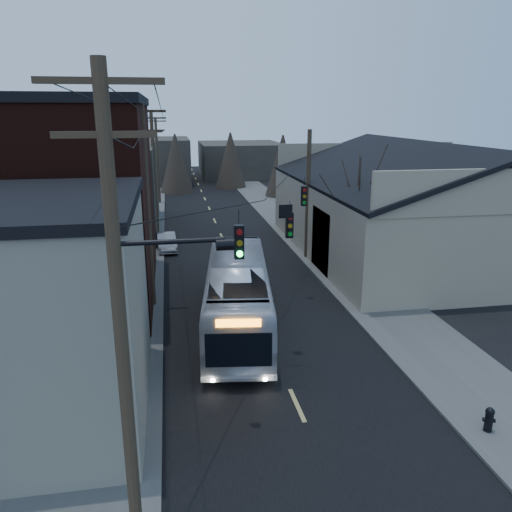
{
  "coord_description": "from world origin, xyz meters",
  "views": [
    {
      "loc": [
        -3.92,
        -6.36,
        9.6
      ],
      "look_at": [
        -0.02,
        15.97,
        3.0
      ],
      "focal_mm": 35.0,
      "sensor_mm": 36.0,
      "label": 1
    }
  ],
  "objects": [
    {
      "name": "building_clapboard",
      "position": [
        -9.0,
        9.0,
        3.5
      ],
      "size": [
        8.0,
        8.0,
        7.0
      ],
      "primitive_type": "cube",
      "color": "gray",
      "rests_on": "ground"
    },
    {
      "name": "bare_tree",
      "position": [
        6.5,
        20.0,
        3.6
      ],
      "size": [
        0.4,
        0.4,
        7.2
      ],
      "primitive_type": "cone",
      "color": "black",
      "rests_on": "ground"
    },
    {
      "name": "fire_hydrant",
      "position": [
        5.4,
        5.48,
        0.55
      ],
      "size": [
        0.39,
        0.27,
        0.8
      ],
      "rotation": [
        0.0,
        0.0,
        -0.38
      ],
      "color": "black",
      "rests_on": "sidewalk_right"
    },
    {
      "name": "warehouse",
      "position": [
        13.0,
        25.0,
        2.7
      ],
      "size": [
        16.16,
        20.6,
        7.73
      ],
      "color": "gray",
      "rests_on": "ground"
    },
    {
      "name": "bus",
      "position": [
        -1.09,
        14.77,
        1.6
      ],
      "size": [
        4.15,
        11.73,
        3.2
      ],
      "primitive_type": "imported",
      "rotation": [
        0.0,
        0.0,
        3.01
      ],
      "color": "silver",
      "rests_on": "ground"
    },
    {
      "name": "building_brick",
      "position": [
        -10.0,
        20.0,
        5.0
      ],
      "size": [
        10.0,
        12.0,
        10.0
      ],
      "primitive_type": "cube",
      "color": "black",
      "rests_on": "ground"
    },
    {
      "name": "utility_lines",
      "position": [
        -3.11,
        24.14,
        4.95
      ],
      "size": [
        11.24,
        45.28,
        10.5
      ],
      "color": "#382B1E",
      "rests_on": "ground"
    },
    {
      "name": "building_left_far",
      "position": [
        -9.5,
        36.0,
        3.5
      ],
      "size": [
        9.0,
        14.0,
        7.0
      ],
      "primitive_type": "cube",
      "color": "#2F2B26",
      "rests_on": "ground"
    },
    {
      "name": "parked_car",
      "position": [
        -4.3,
        28.73,
        0.61
      ],
      "size": [
        1.52,
        3.78,
        1.22
      ],
      "primitive_type": "imported",
      "rotation": [
        0.0,
        0.0,
        0.06
      ],
      "color": "#929398",
      "rests_on": "ground"
    },
    {
      "name": "sidewalk_left",
      "position": [
        -6.5,
        30.0,
        0.06
      ],
      "size": [
        4.0,
        110.0,
        0.12
      ],
      "primitive_type": "cube",
      "color": "#474744",
      "rests_on": "ground"
    },
    {
      "name": "road_surface",
      "position": [
        0.0,
        30.0,
        0.01
      ],
      "size": [
        9.0,
        110.0,
        0.02
      ],
      "primitive_type": "cube",
      "color": "black",
      "rests_on": "ground"
    },
    {
      "name": "sidewalk_right",
      "position": [
        6.5,
        30.0,
        0.06
      ],
      "size": [
        4.0,
        110.0,
        0.12
      ],
      "primitive_type": "cube",
      "color": "#474744",
      "rests_on": "ground"
    },
    {
      "name": "building_far_right",
      "position": [
        7.0,
        70.0,
        2.5
      ],
      "size": [
        12.0,
        14.0,
        5.0
      ],
      "primitive_type": "cube",
      "color": "#2F2B26",
      "rests_on": "ground"
    },
    {
      "name": "building_far_left",
      "position": [
        -6.0,
        65.0,
        3.0
      ],
      "size": [
        10.0,
        12.0,
        6.0
      ],
      "primitive_type": "cube",
      "color": "#2F2B26",
      "rests_on": "ground"
    }
  ]
}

